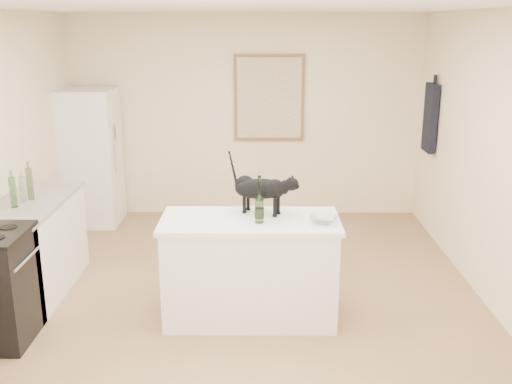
% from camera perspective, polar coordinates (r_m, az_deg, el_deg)
% --- Properties ---
extents(floor, '(5.50, 5.50, 0.00)m').
position_cam_1_polar(floor, '(5.47, -1.59, -10.90)').
color(floor, '#9C7253').
rests_on(floor, ground).
extents(ceiling, '(5.50, 5.50, 0.00)m').
position_cam_1_polar(ceiling, '(4.88, -1.83, 17.46)').
color(ceiling, white).
rests_on(ceiling, ground).
extents(wall_back, '(4.50, 0.00, 4.50)m').
position_cam_1_polar(wall_back, '(7.72, -0.98, 7.25)').
color(wall_back, beige).
rests_on(wall_back, ground).
extents(wall_front, '(4.50, 0.00, 4.50)m').
position_cam_1_polar(wall_front, '(2.44, -4.03, -12.91)').
color(wall_front, beige).
rests_on(wall_front, ground).
extents(wall_right, '(0.00, 5.50, 5.50)m').
position_cam_1_polar(wall_right, '(5.43, 22.80, 2.22)').
color(wall_right, beige).
rests_on(wall_right, ground).
extents(island_base, '(1.44, 0.67, 0.86)m').
position_cam_1_polar(island_base, '(5.10, -0.57, -7.62)').
color(island_base, white).
rests_on(island_base, floor).
extents(island_top, '(1.50, 0.70, 0.04)m').
position_cam_1_polar(island_top, '(4.94, -0.58, -2.83)').
color(island_top, white).
rests_on(island_top, island_base).
extents(left_cabinets, '(0.60, 1.40, 0.86)m').
position_cam_1_polar(left_cabinets, '(5.96, -20.69, -5.15)').
color(left_cabinets, white).
rests_on(left_cabinets, floor).
extents(left_countertop, '(0.62, 1.44, 0.04)m').
position_cam_1_polar(left_countertop, '(5.82, -21.12, -1.01)').
color(left_countertop, gray).
rests_on(left_countertop, left_cabinets).
extents(fridge, '(0.68, 0.68, 1.70)m').
position_cam_1_polar(fridge, '(7.71, -15.71, 3.23)').
color(fridge, white).
rests_on(fridge, floor).
extents(artwork_frame, '(0.90, 0.03, 1.10)m').
position_cam_1_polar(artwork_frame, '(7.65, 1.28, 9.06)').
color(artwork_frame, brown).
rests_on(artwork_frame, wall_back).
extents(artwork_canvas, '(0.82, 0.00, 1.02)m').
position_cam_1_polar(artwork_canvas, '(7.63, 1.28, 9.04)').
color(artwork_canvas, beige).
rests_on(artwork_canvas, wall_back).
extents(hanging_garment, '(0.08, 0.34, 0.80)m').
position_cam_1_polar(hanging_garment, '(7.29, 16.49, 6.87)').
color(hanging_garment, black).
rests_on(hanging_garment, wall_right).
extents(black_cat, '(0.58, 0.37, 0.39)m').
position_cam_1_polar(black_cat, '(5.02, 0.41, 0.06)').
color(black_cat, black).
rests_on(black_cat, island_top).
extents(wine_bottle, '(0.08, 0.08, 0.35)m').
position_cam_1_polar(wine_bottle, '(4.79, 0.33, -1.00)').
color(wine_bottle, '#275C24').
rests_on(wine_bottle, island_top).
extents(glass_bowl, '(0.27, 0.27, 0.06)m').
position_cam_1_polar(glass_bowl, '(4.86, 6.54, -2.67)').
color(glass_bowl, silver).
rests_on(glass_bowl, island_top).
extents(fridge_paper, '(0.03, 0.14, 0.19)m').
position_cam_1_polar(fridge_paper, '(7.56, -13.36, 5.76)').
color(fridge_paper, white).
rests_on(fridge_paper, fridge).
extents(counter_bottle_cluster, '(0.12, 0.30, 0.30)m').
position_cam_1_polar(counter_bottle_cluster, '(5.74, -21.64, 0.32)').
color(counter_bottle_cluster, '#A6B0A3').
rests_on(counter_bottle_cluster, left_countertop).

